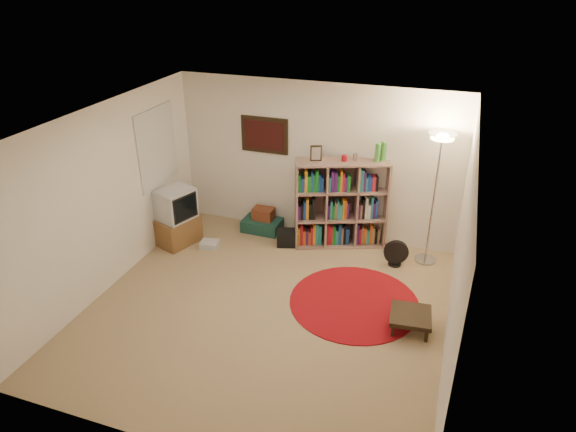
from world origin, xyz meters
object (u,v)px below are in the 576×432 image
(bookshelf, at_px, (339,205))
(suitcase, at_px, (262,225))
(floor_lamp, at_px, (440,157))
(side_table, at_px, (411,316))
(floor_fan, at_px, (396,253))
(tv_stand, at_px, (177,218))

(bookshelf, height_order, suitcase, bookshelf)
(floor_lamp, relative_size, side_table, 3.70)
(bookshelf, bearing_deg, floor_fan, -41.98)
(floor_lamp, distance_m, tv_stand, 4.06)
(floor_fan, height_order, tv_stand, tv_stand)
(bookshelf, height_order, side_table, bookshelf)
(suitcase, distance_m, side_table, 3.21)
(tv_stand, xyz_separation_m, suitcase, (1.11, 0.81, -0.35))
(suitcase, height_order, side_table, side_table)
(bookshelf, height_order, floor_fan, bookshelf)
(floor_lamp, height_order, side_table, floor_lamp)
(floor_lamp, height_order, suitcase, floor_lamp)
(bookshelf, xyz_separation_m, suitcase, (-1.30, 0.00, -0.58))
(bookshelf, relative_size, side_table, 3.11)
(floor_fan, height_order, suitcase, floor_fan)
(bookshelf, bearing_deg, tv_stand, 177.77)
(floor_lamp, bearing_deg, floor_fan, -145.50)
(floor_lamp, distance_m, floor_fan, 1.54)
(floor_lamp, xyz_separation_m, suitcase, (-2.69, 0.09, -1.56))
(side_table, bearing_deg, floor_lamp, 88.92)
(floor_fan, relative_size, tv_stand, 0.45)
(floor_fan, bearing_deg, bookshelf, 142.73)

